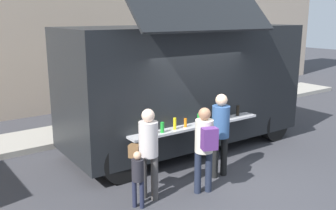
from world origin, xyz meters
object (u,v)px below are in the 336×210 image
Objects in this scene: customer_mid_with_backpack at (205,142)px; customer_front_ordering at (220,129)px; food_truck_main at (185,83)px; child_near_queue at (138,174)px; customer_rear_waiting at (148,146)px; trash_bin at (228,96)px.

customer_front_ordering is at bearing -42.84° from customer_mid_with_backpack.
food_truck_main is at bearing -10.38° from customer_front_ordering.
customer_front_ordering is at bearing -33.90° from child_near_queue.
customer_rear_waiting is (-1.74, 0.06, -0.03)m from customer_front_ordering.
food_truck_main is at bearing -149.48° from trash_bin.
customer_mid_with_backpack is (-5.27, -4.58, 0.59)m from trash_bin.
customer_rear_waiting is 0.54m from child_near_queue.
customer_rear_waiting reaches higher than customer_mid_with_backpack.
customer_rear_waiting reaches higher than child_near_queue.
trash_bin is 0.51× the size of customer_rear_waiting.
child_near_queue is at bearing 98.52° from customer_mid_with_backpack.
food_truck_main is 4.73m from trash_bin.
trash_bin is 0.52× the size of customer_mid_with_backpack.
customer_front_ordering is (-4.51, -4.19, 0.62)m from trash_bin.
customer_mid_with_backpack is (-1.34, -2.26, -0.64)m from food_truck_main.
food_truck_main is at bearing -0.31° from child_near_queue.
customer_front_ordering is 1.03× the size of customer_rear_waiting.
child_near_queue is (-6.58, -4.31, 0.19)m from trash_bin.
customer_front_ordering is 1.06× the size of customer_mid_with_backpack.
customer_rear_waiting is (-2.31, -1.81, -0.65)m from food_truck_main.
trash_bin is 7.51m from customer_rear_waiting.
customer_mid_with_backpack is (-0.77, -0.39, -0.03)m from customer_front_ordering.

